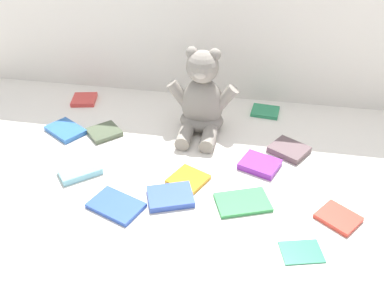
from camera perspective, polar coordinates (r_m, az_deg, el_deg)
ground_plane at (r=1.27m, az=0.99°, el=-1.20°), size 3.20×3.20×0.00m
backdrop_drape at (r=1.48m, az=3.66°, el=17.21°), size 1.88×0.03×0.60m
teddy_bear at (r=1.33m, az=1.35°, el=5.85°), size 0.23×0.20×0.28m
book_case_0 at (r=1.43m, az=-16.99°, el=1.83°), size 0.15×0.14×0.02m
book_case_1 at (r=1.22m, az=9.29°, el=-2.78°), size 0.13×0.12×0.02m
book_case_2 at (r=1.16m, az=-0.53°, el=-4.89°), size 0.12×0.12×0.01m
book_case_3 at (r=1.59m, az=-14.60°, el=5.92°), size 0.10×0.11×0.02m
book_case_4 at (r=1.23m, az=-15.15°, el=-3.61°), size 0.13×0.13×0.02m
book_case_5 at (r=1.01m, az=14.83°, el=-14.09°), size 0.11×0.09×0.01m
book_case_6 at (r=1.10m, az=-2.99°, el=-7.23°), size 0.14×0.13×0.02m
book_case_7 at (r=1.11m, az=19.48°, el=-9.53°), size 0.12×0.12×0.01m
book_case_8 at (r=1.30m, az=13.18°, el=-0.76°), size 0.14×0.13×0.02m
book_case_9 at (r=1.38m, az=-11.99°, el=1.61°), size 0.13×0.13×0.02m
book_case_10 at (r=1.10m, az=-10.41°, el=-8.31°), size 0.16×0.13×0.01m
book_case_11 at (r=1.10m, az=6.99°, el=-7.96°), size 0.16×0.13×0.01m
book_case_12 at (r=1.49m, az=10.03°, el=4.44°), size 0.10×0.09×0.01m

